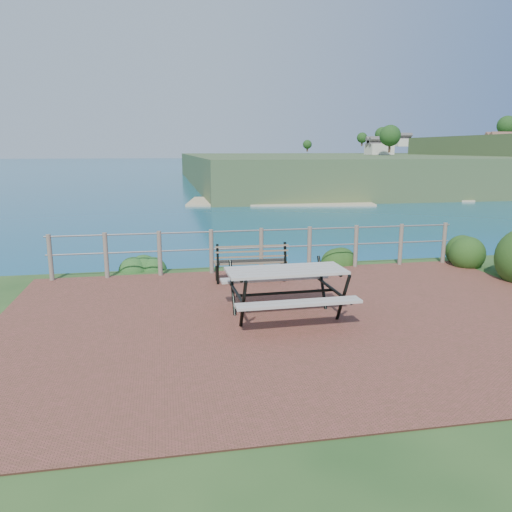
{
  "coord_description": "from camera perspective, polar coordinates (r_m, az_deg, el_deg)",
  "views": [
    {
      "loc": [
        -2.18,
        -7.68,
        2.8
      ],
      "look_at": [
        -0.44,
        1.64,
        0.75
      ],
      "focal_mm": 35.0,
      "sensor_mm": 36.0,
      "label": 1
    }
  ],
  "objects": [
    {
      "name": "picnic_table",
      "position": [
        8.32,
        3.42,
        -3.67
      ],
      "size": [
        1.98,
        1.7,
        0.83
      ],
      "rotation": [
        0.0,
        0.0,
        0.03
      ],
      "color": "#A19A91",
      "rests_on": "ground"
    },
    {
      "name": "safety_railing",
      "position": [
        11.46,
        0.61,
        1.0
      ],
      "size": [
        9.4,
        0.1,
        1.0
      ],
      "color": "#6B5B4C",
      "rests_on": "ground"
    },
    {
      "name": "park_bench",
      "position": [
        10.57,
        -0.66,
        0.03
      ],
      "size": [
        1.54,
        0.43,
        0.86
      ],
      "rotation": [
        0.0,
        0.0,
        -0.03
      ],
      "color": "brown",
      "rests_on": "ground"
    },
    {
      "name": "ground",
      "position": [
        8.46,
        5.04,
        -7.16
      ],
      "size": [
        10.0,
        7.0,
        0.12
      ],
      "primitive_type": "cube",
      "color": "brown",
      "rests_on": "ground"
    },
    {
      "name": "ocean",
      "position": [
        207.71,
        -10.17,
        11.22
      ],
      "size": [
        1200.0,
        1200.0,
        0.0
      ],
      "primitive_type": "plane",
      "color": "#146D7C",
      "rests_on": "ground"
    },
    {
      "name": "shrub_lip_west",
      "position": [
        11.95,
        -12.77,
        -1.66
      ],
      "size": [
        0.73,
        0.73,
        0.46
      ],
      "primitive_type": "ellipsoid",
      "color": "#225821",
      "rests_on": "ground"
    },
    {
      "name": "shrub_lip_east",
      "position": [
        12.81,
        9.69,
        -0.6
      ],
      "size": [
        0.83,
        0.83,
        0.6
      ],
      "primitive_type": "ellipsoid",
      "color": "#1A4314",
      "rests_on": "ground"
    },
    {
      "name": "shrub_right_edge",
      "position": [
        13.27,
        21.84,
        -0.87
      ],
      "size": [
        0.95,
        0.95,
        1.36
      ],
      "primitive_type": "ellipsoid",
      "color": "#1A4314",
      "rests_on": "ground"
    }
  ]
}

